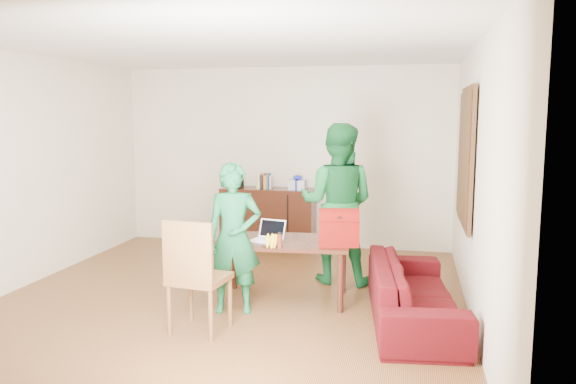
% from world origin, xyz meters
% --- Properties ---
extents(room, '(5.20, 5.70, 2.90)m').
position_xyz_m(room, '(0.01, 0.13, 1.31)').
color(room, '#482212').
rests_on(room, ground).
extents(table, '(1.47, 0.90, 0.66)m').
position_xyz_m(table, '(0.58, 0.20, 0.58)').
color(table, black).
rests_on(table, ground).
extents(chair, '(0.54, 0.52, 1.07)m').
position_xyz_m(chair, '(0.02, -0.85, 0.31)').
color(chair, brown).
rests_on(chair, ground).
extents(person_near, '(0.63, 0.49, 1.53)m').
position_xyz_m(person_near, '(0.16, -0.26, 0.76)').
color(person_near, '#166335').
rests_on(person_near, ground).
extents(person_far, '(0.97, 0.78, 1.90)m').
position_xyz_m(person_far, '(1.04, 1.01, 0.95)').
color(person_far, '#16652D').
rests_on(person_far, ground).
extents(laptop, '(0.34, 0.27, 0.21)m').
position_xyz_m(laptop, '(0.41, 0.11, 0.70)').
color(laptop, white).
rests_on(laptop, table).
extents(bananas, '(0.18, 0.15, 0.06)m').
position_xyz_m(bananas, '(0.54, -0.20, 0.69)').
color(bananas, gold).
rests_on(bananas, table).
extents(bottle, '(0.06, 0.06, 0.16)m').
position_xyz_m(bottle, '(0.62, -0.17, 0.74)').
color(bottle, '#5D2115').
rests_on(bottle, table).
extents(red_bag, '(0.44, 0.30, 0.30)m').
position_xyz_m(red_bag, '(1.18, 0.09, 0.81)').
color(red_bag, maroon).
rests_on(red_bag, table).
extents(sofa, '(1.01, 2.07, 0.58)m').
position_xyz_m(sofa, '(1.95, -0.15, 0.29)').
color(sofa, '#330611').
rests_on(sofa, ground).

